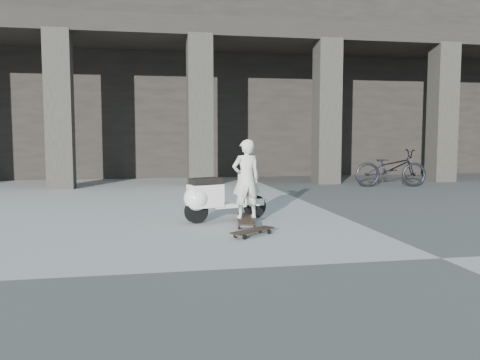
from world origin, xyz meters
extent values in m
plane|color=#454542|center=(0.00, 0.00, 0.00)|extent=(90.00, 90.00, 0.00)
cube|color=black|center=(0.00, 14.00, 3.00)|extent=(28.00, 6.00, 6.00)
cube|color=black|center=(0.00, 9.60, 4.20)|extent=(28.00, 2.80, 0.50)
cube|color=#2A2923|center=(-5.36, 8.50, 2.00)|extent=(0.65, 0.65, 4.00)
cube|color=#2A2923|center=(-1.79, 8.50, 2.00)|extent=(0.65, 0.65, 4.00)
cube|color=#2A2923|center=(1.79, 8.50, 2.00)|extent=(0.65, 0.65, 4.00)
cube|color=#2A2923|center=(5.36, 8.50, 2.00)|extent=(0.65, 0.65, 4.00)
cube|color=black|center=(-1.75, 2.49, 0.10)|extent=(0.43, 1.09, 0.02)
cube|color=#B2B2B7|center=(-1.68, 2.86, 0.05)|extent=(0.23, 0.09, 0.03)
cube|color=#B2B2B7|center=(-1.81, 2.12, 0.05)|extent=(0.23, 0.09, 0.03)
cylinder|color=black|center=(-1.79, 2.88, 0.04)|extent=(0.05, 0.08, 0.08)
cylinder|color=black|center=(-1.57, 2.84, 0.04)|extent=(0.05, 0.08, 0.08)
cylinder|color=black|center=(-1.92, 2.14, 0.04)|extent=(0.05, 0.08, 0.08)
cylinder|color=black|center=(-1.70, 2.10, 0.04)|extent=(0.05, 0.08, 0.08)
cube|color=black|center=(-1.83, 1.63, 0.08)|extent=(0.69, 0.58, 0.02)
cube|color=#B2B2B7|center=(-1.62, 1.78, 0.04)|extent=(0.13, 0.16, 0.03)
cube|color=#B2B2B7|center=(-2.03, 1.48, 0.04)|extent=(0.13, 0.16, 0.03)
cylinder|color=black|center=(-1.67, 1.85, 0.03)|extent=(0.07, 0.06, 0.06)
cylinder|color=black|center=(-1.58, 1.72, 0.03)|extent=(0.07, 0.06, 0.06)
cylinder|color=black|center=(-2.08, 1.55, 0.03)|extent=(0.07, 0.06, 0.06)
cylinder|color=black|center=(-1.99, 1.42, 0.03)|extent=(0.07, 0.06, 0.06)
imported|color=beige|center=(-1.75, 2.49, 0.71)|extent=(0.47, 0.34, 1.21)
cylinder|color=black|center=(-1.47, 3.12, 0.19)|extent=(0.39, 0.21, 0.38)
cylinder|color=black|center=(-2.49, 2.77, 0.19)|extent=(0.39, 0.21, 0.38)
cube|color=silver|center=(-1.95, 2.95, 0.25)|extent=(0.62, 0.42, 0.07)
cube|color=silver|center=(-2.34, 2.82, 0.43)|extent=(0.59, 0.45, 0.36)
sphere|color=silver|center=(-2.49, 2.77, 0.40)|extent=(0.40, 0.40, 0.40)
cube|color=black|center=(-2.34, 2.82, 0.66)|extent=(0.53, 0.39, 0.09)
cube|color=silver|center=(-1.65, 3.06, 0.52)|extent=(0.19, 0.33, 0.55)
cube|color=silver|center=(-1.47, 3.12, 0.26)|extent=(0.31, 0.22, 0.11)
cylinder|color=#B2B2B7|center=(-1.65, 3.06, 0.87)|extent=(0.11, 0.11, 0.28)
cylinder|color=black|center=(-1.65, 3.06, 0.99)|extent=(0.21, 0.47, 0.06)
sphere|color=white|center=(-1.59, 3.08, 0.76)|extent=(0.11, 0.11, 0.11)
imported|color=black|center=(3.15, 7.30, 0.50)|extent=(1.96, 0.92, 0.99)
camera|label=1|loc=(-3.30, -5.10, 1.41)|focal=38.00mm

